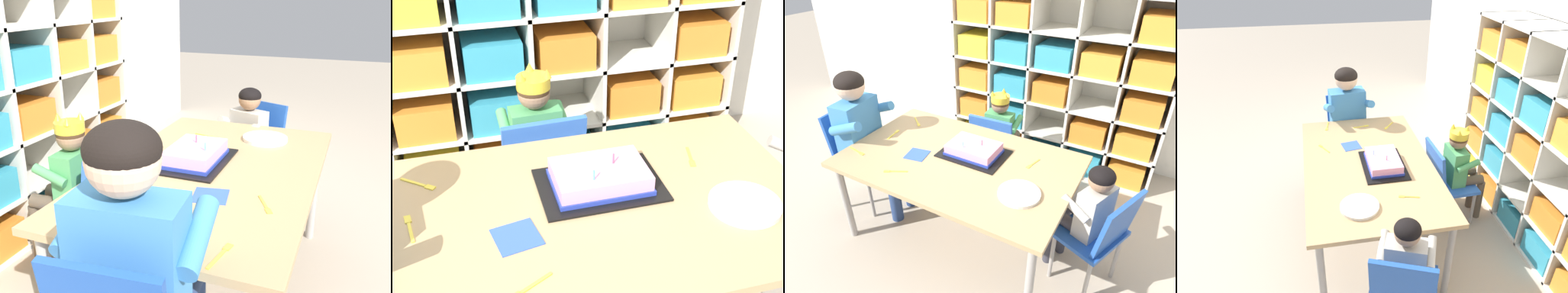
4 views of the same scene
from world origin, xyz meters
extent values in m
plane|color=tan|center=(0.00, 0.00, 0.00)|extent=(16.00, 16.00, 0.00)
cube|color=silver|center=(-0.70, 1.23, 0.73)|extent=(0.02, 0.39, 1.47)
cube|color=silver|center=(-0.35, 1.23, 0.73)|extent=(0.02, 0.39, 1.47)
cube|color=silver|center=(0.00, 1.23, 0.73)|extent=(0.02, 0.39, 1.47)
cube|color=silver|center=(0.36, 1.23, 0.73)|extent=(0.02, 0.39, 1.47)
cube|color=silver|center=(0.18, 1.23, 0.01)|extent=(1.79, 0.39, 0.02)
cube|color=silver|center=(0.18, 1.23, 0.30)|extent=(1.79, 0.39, 0.02)
cube|color=silver|center=(0.18, 1.23, 0.59)|extent=(1.79, 0.39, 0.02)
cube|color=silver|center=(0.18, 1.23, 0.88)|extent=(1.79, 0.39, 0.02)
cube|color=silver|center=(0.18, 1.23, 1.17)|extent=(1.79, 0.39, 0.02)
cube|color=yellow|center=(-0.53, 1.21, 0.11)|extent=(0.27, 0.31, 0.18)
cube|color=orange|center=(-0.17, 1.21, 0.11)|extent=(0.27, 0.31, 0.18)
cube|color=teal|center=(0.18, 1.21, 0.11)|extent=(0.27, 0.31, 0.18)
cube|color=teal|center=(0.53, 1.21, 0.11)|extent=(0.27, 0.31, 0.18)
cube|color=orange|center=(-0.53, 1.21, 0.40)|extent=(0.27, 0.31, 0.18)
cube|color=teal|center=(-0.17, 1.21, 0.40)|extent=(0.27, 0.31, 0.18)
cube|color=orange|center=(0.53, 1.21, 0.40)|extent=(0.27, 0.31, 0.18)
cube|color=orange|center=(-0.53, 1.21, 0.69)|extent=(0.27, 0.31, 0.18)
cube|color=teal|center=(-0.17, 1.21, 0.69)|extent=(0.27, 0.31, 0.18)
cube|color=orange|center=(0.18, 1.21, 0.69)|extent=(0.27, 0.31, 0.18)
cube|color=yellow|center=(-0.53, 1.21, 0.98)|extent=(0.27, 0.31, 0.18)
cube|color=teal|center=(-0.17, 1.21, 0.98)|extent=(0.27, 0.31, 0.18)
cube|color=teal|center=(0.18, 1.21, 0.98)|extent=(0.27, 0.31, 0.18)
cube|color=orange|center=(-0.53, 1.21, 1.27)|extent=(0.27, 0.31, 0.18)
cube|color=orange|center=(-0.17, 1.21, 1.27)|extent=(0.27, 0.31, 0.18)
cube|color=tan|center=(0.00, 0.00, 0.61)|extent=(1.41, 0.88, 0.03)
cylinder|color=#9E9993|center=(-0.65, -0.38, 0.30)|extent=(0.05, 0.05, 0.59)
cylinder|color=#9E9993|center=(0.65, -0.38, 0.30)|extent=(0.05, 0.05, 0.59)
cylinder|color=#9E9993|center=(-0.65, 0.38, 0.30)|extent=(0.05, 0.05, 0.59)
cylinder|color=#9E9993|center=(0.65, 0.38, 0.30)|extent=(0.05, 0.05, 0.59)
cube|color=blue|center=(-0.06, 0.67, 0.33)|extent=(0.38, 0.33, 0.03)
cube|color=blue|center=(-0.05, 0.52, 0.50)|extent=(0.34, 0.08, 0.32)
cylinder|color=gray|center=(0.09, 0.80, 0.16)|extent=(0.02, 0.02, 0.32)
cylinder|color=gray|center=(-0.22, 0.79, 0.16)|extent=(0.02, 0.02, 0.32)
cylinder|color=gray|center=(0.10, 0.55, 0.16)|extent=(0.02, 0.02, 0.32)
cylinder|color=gray|center=(-0.21, 0.54, 0.16)|extent=(0.02, 0.02, 0.32)
cube|color=#4C9E5B|center=(-0.06, 0.68, 0.48)|extent=(0.21, 0.12, 0.29)
sphere|color=#997051|center=(-0.06, 0.68, 0.70)|extent=(0.13, 0.13, 0.13)
ellipsoid|color=#472D19|center=(-0.06, 0.68, 0.72)|extent=(0.14, 0.14, 0.10)
cylinder|color=yellow|center=(-0.06, 0.68, 0.75)|extent=(0.14, 0.14, 0.05)
cone|color=yellow|center=(-0.06, 0.74, 0.79)|extent=(0.04, 0.04, 0.04)
cone|color=yellow|center=(-0.01, 0.65, 0.79)|extent=(0.04, 0.04, 0.04)
cone|color=yellow|center=(-0.11, 0.65, 0.79)|extent=(0.04, 0.04, 0.04)
cylinder|color=brown|center=(0.00, 0.79, 0.37)|extent=(0.08, 0.21, 0.07)
cylinder|color=brown|center=(-0.13, 0.78, 0.37)|extent=(0.08, 0.21, 0.07)
cylinder|color=brown|center=(0.00, 0.89, 0.17)|extent=(0.06, 0.06, 0.34)
cylinder|color=brown|center=(-0.13, 0.89, 0.17)|extent=(0.06, 0.06, 0.34)
cylinder|color=#4C9E5B|center=(0.06, 0.73, 0.55)|extent=(0.05, 0.17, 0.10)
cylinder|color=#4C9E5B|center=(-0.19, 0.72, 0.55)|extent=(0.05, 0.17, 0.10)
cube|color=#1E4CA8|center=(-0.79, -0.04, 0.43)|extent=(0.34, 0.37, 0.03)
cube|color=#1E4CA8|center=(-0.94, -0.06, 0.60)|extent=(0.10, 0.32, 0.32)
cylinder|color=gray|center=(-0.66, -0.17, 0.21)|extent=(0.02, 0.02, 0.42)
cylinder|color=gray|center=(-0.68, 0.11, 0.21)|extent=(0.02, 0.02, 0.42)
cylinder|color=gray|center=(-0.90, -0.20, 0.21)|extent=(0.02, 0.02, 0.42)
cylinder|color=gray|center=(-0.93, 0.08, 0.21)|extent=(0.02, 0.02, 0.42)
cube|color=#3D7FBC|center=(-0.79, -0.04, 0.65)|extent=(0.19, 0.31, 0.42)
sphere|color=#DBB293|center=(-0.79, -0.04, 0.96)|extent=(0.19, 0.19, 0.19)
ellipsoid|color=black|center=(-0.79, -0.04, 0.98)|extent=(0.19, 0.19, 0.14)
cylinder|color=navy|center=(-0.64, -0.12, 0.47)|extent=(0.31, 0.13, 0.10)
cylinder|color=navy|center=(-0.65, 0.06, 0.47)|extent=(0.31, 0.13, 0.10)
cylinder|color=navy|center=(-0.49, -0.11, 0.22)|extent=(0.08, 0.08, 0.44)
cylinder|color=navy|center=(-0.50, 0.07, 0.22)|extent=(0.08, 0.08, 0.44)
cylinder|color=#3D7FBC|center=(-0.72, -0.21, 0.74)|extent=(0.25, 0.09, 0.14)
cylinder|color=#3D7FBC|center=(-0.75, 0.13, 0.74)|extent=(0.25, 0.09, 0.14)
cube|color=#1E4CA8|center=(0.82, 0.05, 0.37)|extent=(0.41, 0.44, 0.03)
cube|color=#1E4CA8|center=(0.96, 0.00, 0.54)|extent=(0.18, 0.32, 0.31)
cylinder|color=gray|center=(0.76, 0.23, 0.18)|extent=(0.02, 0.02, 0.36)
cylinder|color=gray|center=(0.66, -0.04, 0.18)|extent=(0.02, 0.02, 0.36)
cube|color=#B2ADA3|center=(0.82, 0.05, 0.52)|extent=(0.18, 0.24, 0.29)
sphere|color=#997051|center=(0.82, 0.05, 0.74)|extent=(0.13, 0.13, 0.13)
ellipsoid|color=black|center=(0.82, 0.05, 0.76)|extent=(0.14, 0.14, 0.10)
cylinder|color=#33333D|center=(0.75, 0.15, 0.41)|extent=(0.22, 0.14, 0.07)
cylinder|color=#33333D|center=(0.70, 0.03, 0.41)|extent=(0.22, 0.14, 0.07)
cylinder|color=#33333D|center=(0.65, 0.19, 0.19)|extent=(0.06, 0.06, 0.38)
cylinder|color=#33333D|center=(0.61, 0.07, 0.19)|extent=(0.06, 0.06, 0.38)
cylinder|color=#B2ADA3|center=(0.83, 0.18, 0.59)|extent=(0.18, 0.10, 0.10)
cylinder|color=#B2ADA3|center=(0.74, -0.05, 0.59)|extent=(0.18, 0.10, 0.10)
cube|color=black|center=(0.05, 0.10, 0.62)|extent=(0.41, 0.29, 0.01)
cube|color=#EF9EC6|center=(0.05, 0.10, 0.66)|extent=(0.30, 0.21, 0.07)
cube|color=#283DB2|center=(0.05, 0.10, 0.64)|extent=(0.32, 0.22, 0.02)
cylinder|color=#E54C66|center=(0.10, 0.11, 0.71)|extent=(0.01, 0.01, 0.04)
cylinder|color=#4CB2E5|center=(0.01, 0.04, 0.71)|extent=(0.01, 0.01, 0.04)
cylinder|color=white|center=(0.46, -0.13, 0.63)|extent=(0.23, 0.23, 0.02)
cube|color=#3356B7|center=(-0.26, -0.08, 0.62)|extent=(0.15, 0.15, 0.00)
cube|color=yellow|center=(-0.55, 0.02, 0.62)|extent=(0.02, 0.09, 0.00)
cube|color=yellow|center=(-0.56, 0.08, 0.62)|extent=(0.02, 0.04, 0.00)
cube|color=yellow|center=(-0.23, -0.28, 0.62)|extent=(0.09, 0.06, 0.00)
cube|color=yellow|center=(-0.30, -0.31, 0.62)|extent=(0.04, 0.03, 0.00)
cube|color=yellow|center=(-0.55, 0.28, 0.62)|extent=(0.09, 0.07, 0.00)
cube|color=yellow|center=(-0.49, 0.24, 0.62)|extent=(0.04, 0.04, 0.00)
cube|color=yellow|center=(-0.63, -0.23, 0.62)|extent=(0.11, 0.03, 0.00)
cube|color=yellow|center=(-0.56, -0.25, 0.62)|extent=(0.04, 0.03, 0.00)
cube|color=yellow|center=(0.42, 0.20, 0.62)|extent=(0.03, 0.09, 0.00)
cube|color=yellow|center=(0.40, 0.14, 0.62)|extent=(0.03, 0.04, 0.00)
camera|label=1|loc=(-1.63, -0.56, 1.33)|focal=39.89mm
camera|label=2|loc=(-0.37, -1.29, 1.67)|focal=49.51mm
camera|label=3|loc=(0.98, -1.46, 1.79)|focal=31.79mm
camera|label=4|loc=(2.03, -0.34, 1.96)|focal=32.57mm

